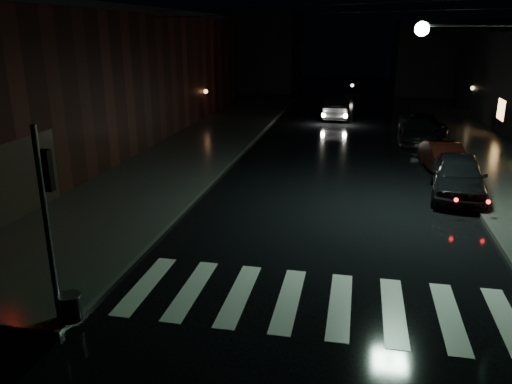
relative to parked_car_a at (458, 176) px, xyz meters
The scene contains 13 objects.
ground 12.19m from the parked_car_a, 128.68° to the right, with size 120.00×120.00×0.00m, color black.
sidewalk_left 13.40m from the parked_car_a, 160.32° to the left, with size 6.00×44.00×0.15m, color #282826.
sidewalk_right 5.16m from the parked_car_a, 61.96° to the left, with size 4.00×44.00×0.15m, color #282826.
building_left 20.83m from the parked_car_a, 161.64° to the left, with size 10.00×36.00×7.00m, color black.
building_far_left 39.76m from the parked_car_a, 116.37° to the left, with size 14.00×10.00×8.00m, color black.
building_far_right 36.18m from the parked_car_a, 79.78° to the left, with size 14.00×10.00×7.00m, color black.
crosswalk 10.13m from the parked_car_a, 117.09° to the right, with size 9.00×3.00×0.01m, color beige.
signal_pole_corner 14.68m from the parked_car_a, 131.66° to the right, with size 0.68×0.61×4.20m.
parked_car_a is the anchor object (origin of this frame).
parked_car_b 3.36m from the parked_car_a, 90.00° to the left, with size 1.39×4.00×1.32m, color black.
parked_car_c 9.85m from the parked_car_a, 92.72° to the left, with size 1.87×4.61×1.34m, color black.
parked_car_d 11.87m from the parked_car_a, 90.00° to the left, with size 2.16×4.68×1.30m, color black.
oncoming_car 17.83m from the parked_car_a, 107.71° to the left, with size 1.67×4.79×1.58m, color black.
Camera 1 is at (3.74, -9.84, 6.05)m, focal length 35.00 mm.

